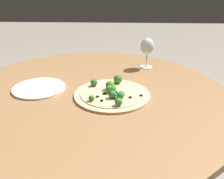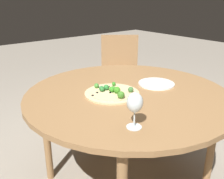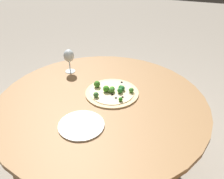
% 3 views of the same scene
% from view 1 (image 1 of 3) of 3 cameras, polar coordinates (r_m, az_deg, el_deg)
% --- Properties ---
extents(dining_table, '(1.29, 1.29, 0.71)m').
position_cam_1_polar(dining_table, '(1.18, -4.83, -3.13)').
color(dining_table, olive).
rests_on(dining_table, ground_plane).
extents(pizza, '(0.34, 0.34, 0.06)m').
position_cam_1_polar(pizza, '(1.11, -0.01, -0.80)').
color(pizza, '#DBBC89').
rests_on(pizza, dining_table).
extents(wine_glass, '(0.07, 0.07, 0.17)m').
position_cam_1_polar(wine_glass, '(1.44, 8.07, 9.58)').
color(wine_glass, silver).
rests_on(wine_glass, dining_table).
extents(plate_near, '(0.24, 0.24, 0.01)m').
position_cam_1_polar(plate_near, '(1.22, -16.34, 0.31)').
color(plate_near, white).
rests_on(plate_near, dining_table).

